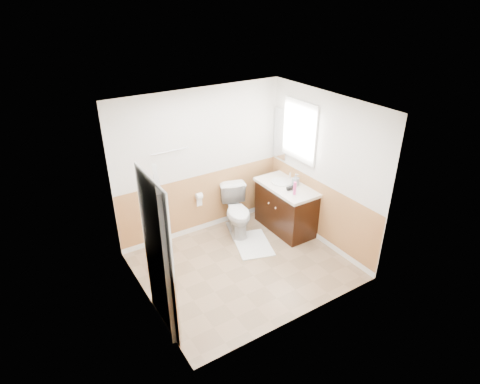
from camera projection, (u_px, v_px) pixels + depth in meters
floor at (243, 266)px, 6.20m from camera, size 3.00×3.00×0.00m
ceiling at (244, 107)px, 5.05m from camera, size 3.00×3.00×0.00m
wall_back at (201, 163)px, 6.60m from camera, size 3.00×0.00×3.00m
wall_front at (304, 238)px, 4.65m from camera, size 3.00×0.00×3.00m
wall_left at (141, 225)px, 4.92m from camera, size 0.00×3.00×3.00m
wall_right at (323, 171)px, 6.34m from camera, size 0.00×3.00×3.00m
wainscot_back at (203, 203)px, 6.94m from camera, size 3.00×0.00×3.00m
wainscot_front at (299, 288)px, 5.00m from camera, size 3.00×0.00×3.00m
wainscot_left at (148, 273)px, 5.27m from camera, size 0.00×2.60×2.60m
wainscot_right at (318, 212)px, 6.68m from camera, size 0.00×2.60×2.60m
toilet at (237, 211)px, 6.88m from camera, size 0.67×0.90×0.81m
bath_mat at (253, 244)px, 6.70m from camera, size 0.77×0.93×0.02m
vanity_cabinet at (286, 209)px, 6.98m from camera, size 0.55×1.10×0.80m
vanity_knob_left at (276, 208)px, 6.69m from camera, size 0.03×0.03×0.03m
vanity_knob_right at (269, 203)px, 6.84m from camera, size 0.03×0.03×0.03m
countertop at (287, 187)px, 6.78m from camera, size 0.60×1.15×0.05m
sink_basin at (282, 182)px, 6.88m from camera, size 0.36×0.36×0.02m
faucet at (290, 176)px, 6.94m from camera, size 0.02×0.02×0.14m
lotion_bottle at (295, 188)px, 6.44m from camera, size 0.05×0.05×0.22m
soap_dispenser at (296, 180)px, 6.73m from camera, size 0.12×0.13×0.21m
hair_dryer_body at (291, 188)px, 6.62m from camera, size 0.14×0.07×0.07m
hair_dryer_handle at (288, 189)px, 6.63m from camera, size 0.03×0.03×0.07m
mirror_panel at (280, 134)px, 7.02m from camera, size 0.02×0.35×0.90m
window_frame at (300, 131)px, 6.54m from camera, size 0.04×0.80×1.00m
window_glass at (300, 131)px, 6.54m from camera, size 0.01×0.70×0.90m
door at (165, 256)px, 4.73m from camera, size 0.29×0.78×2.04m
door_frame at (158, 257)px, 4.69m from camera, size 0.02×0.92×2.10m
door_knob at (159, 245)px, 5.04m from camera, size 0.06×0.06×0.06m
towel_bar at (170, 151)px, 6.14m from camera, size 0.62×0.02×0.02m
tp_holder_bar at (199, 196)px, 6.75m from camera, size 0.14×0.02×0.02m
tp_roll at (199, 196)px, 6.75m from camera, size 0.10×0.11×0.11m
tp_sheet at (199, 202)px, 6.80m from camera, size 0.10×0.01×0.16m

